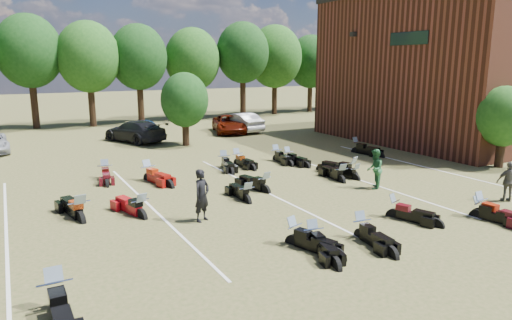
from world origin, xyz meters
TOP-DOWN VIEW (x-y plane):
  - ground at (0.00, 0.00)m, footprint 160.00×160.00m
  - car_3 at (-4.67, 18.66)m, footprint 4.01×5.67m
  - car_4 at (-3.47, 19.98)m, footprint 2.00×4.15m
  - car_5 at (4.18, 19.41)m, footprint 2.10×4.84m
  - car_6 at (3.11, 19.34)m, footprint 3.72×5.52m
  - car_7 at (14.40, 19.27)m, footprint 2.04×4.71m
  - person_black at (-6.84, 0.71)m, footprint 0.82×0.71m
  - person_green at (1.54, 1.01)m, footprint 1.10×1.09m
  - person_grey at (4.96, -3.05)m, footprint 1.02×0.85m
  - motorcycle_0 at (-12.03, -3.30)m, footprint 0.83×2.51m
  - motorcycle_1 at (-4.77, -3.12)m, footprint 1.08×2.21m
  - motorcycle_2 at (-5.17, -2.68)m, footprint 1.36×2.31m
  - motorcycle_3 at (-2.99, -3.27)m, footprint 0.96×2.24m
  - motorcycle_4 at (2.10, -3.76)m, footprint 1.02×2.08m
  - motorcycle_5 at (-0.54, -2.28)m, footprint 1.36×2.24m
  - motorcycle_6 at (2.28, -3.76)m, footprint 0.83×2.32m
  - motorcycle_7 at (-8.67, 2.09)m, footprint 1.34×2.47m
  - motorcycle_8 at (-10.65, 2.75)m, footprint 1.23×2.63m
  - motorcycle_9 at (-4.41, 1.90)m, footprint 0.75×2.17m
  - motorcycle_10 at (-3.05, 2.84)m, footprint 1.22×2.41m
  - motorcycle_11 at (2.18, 3.25)m, footprint 1.54×2.62m
  - motorcycle_12 at (1.00, 2.61)m, footprint 1.00×2.32m
  - motorcycle_13 at (1.87, 2.64)m, footprint 0.98×2.09m
  - motorcycle_14 at (-8.64, 8.79)m, footprint 1.04×2.35m
  - motorcycle_15 at (-6.92, 7.33)m, footprint 1.42×2.59m
  - motorcycle_16 at (-2.54, 8.17)m, footprint 1.12×2.35m
  - motorcycle_17 at (-1.62, 8.39)m, footprint 0.85×2.27m
  - motorcycle_18 at (0.84, 8.29)m, footprint 0.84×2.30m
  - motorcycle_19 at (1.16, 7.51)m, footprint 0.92×2.26m
  - motorcycle_20 at (6.43, 7.82)m, footprint 1.21×2.55m
  - brick_building at (22.00, 9.00)m, footprint 25.40×15.20m
  - tree_line at (-1.00, 29.00)m, footprint 56.00×6.00m
  - young_tree_near_building at (10.50, 1.00)m, footprint 2.80×2.80m
  - young_tree_midfield at (-2.00, 15.50)m, footprint 3.20×3.20m
  - parking_lines at (-3.00, 3.00)m, footprint 20.10×14.00m

SIDE VIEW (x-z plane):
  - ground at x=0.00m, z-range 0.00..0.00m
  - motorcycle_0 at x=-12.03m, z-range -0.70..0.70m
  - motorcycle_1 at x=-4.77m, z-range -0.59..0.59m
  - motorcycle_2 at x=-5.17m, z-range -0.61..0.61m
  - motorcycle_3 at x=-2.99m, z-range -0.60..0.60m
  - motorcycle_4 at x=2.10m, z-range -0.56..0.56m
  - motorcycle_5 at x=-0.54m, z-range -0.60..0.60m
  - motorcycle_6 at x=2.28m, z-range -0.64..0.64m
  - motorcycle_7 at x=-8.67m, z-range -0.66..0.66m
  - motorcycle_8 at x=-10.65m, z-range -0.70..0.70m
  - motorcycle_9 at x=-4.41m, z-range -0.60..0.60m
  - motorcycle_10 at x=-3.05m, z-range -0.64..0.64m
  - motorcycle_11 at x=2.18m, z-range -0.70..0.70m
  - motorcycle_12 at x=1.00m, z-range -0.63..0.63m
  - motorcycle_13 at x=1.87m, z-range -0.56..0.56m
  - motorcycle_14 at x=-8.64m, z-range -0.63..0.63m
  - motorcycle_15 at x=-6.92m, z-range -0.69..0.69m
  - motorcycle_16 at x=-2.54m, z-range -0.63..0.63m
  - motorcycle_17 at x=-1.62m, z-range -0.62..0.62m
  - motorcycle_18 at x=0.84m, z-range -0.63..0.63m
  - motorcycle_19 at x=1.16m, z-range -0.61..0.61m
  - motorcycle_20 at x=6.43m, z-range -0.68..0.68m
  - parking_lines at x=-3.00m, z-range 0.00..0.01m
  - car_7 at x=14.40m, z-range 0.00..1.35m
  - car_4 at x=-3.47m, z-range 0.00..1.37m
  - car_6 at x=3.11m, z-range 0.00..1.40m
  - car_3 at x=-4.67m, z-range 0.00..1.52m
  - car_5 at x=4.18m, z-range 0.00..1.55m
  - person_grey at x=4.96m, z-range 0.00..1.63m
  - person_green at x=1.54m, z-range 0.00..1.79m
  - person_black at x=-6.84m, z-range 0.00..1.89m
  - young_tree_near_building at x=10.50m, z-range 0.67..4.83m
  - young_tree_midfield at x=-2.00m, z-range 0.74..5.44m
  - brick_building at x=22.00m, z-range 0.01..10.71m
  - tree_line at x=-1.00m, z-range 1.42..11.20m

